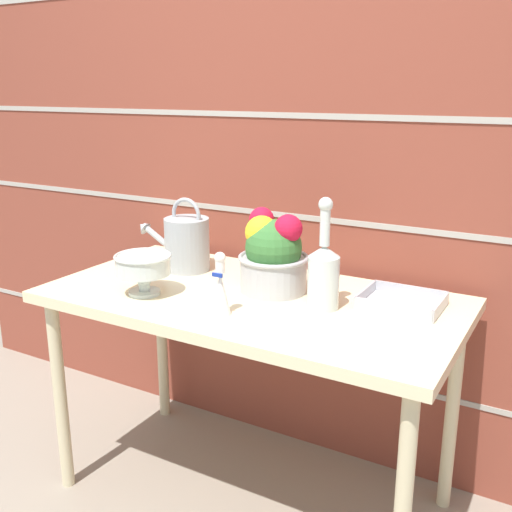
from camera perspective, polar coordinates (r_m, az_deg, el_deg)
name	(u,v)px	position (r m, az deg, el deg)	size (l,w,h in m)	color
ground_plane	(251,493)	(2.26, -0.46, -21.66)	(12.00, 12.00, 0.00)	gray
brick_wall	(310,166)	(2.19, 5.13, 8.49)	(3.60, 0.08, 2.20)	brown
patio_table	(251,316)	(1.93, -0.50, -5.72)	(1.32, 0.68, 0.74)	beige
watering_can	(186,243)	(2.15, -6.68, 1.26)	(0.30, 0.16, 0.26)	#9EA3A8
crystal_pedestal_bowl	(143,266)	(1.92, -10.70, -0.96)	(0.18, 0.18, 0.13)	silver
flower_planter	(273,254)	(1.91, 1.61, 0.14)	(0.23, 0.23, 0.27)	#ADADB2
glass_decanter	(324,272)	(1.77, 6.45, -1.51)	(0.09, 0.09, 0.34)	silver
figurine_vase	(220,289)	(1.72, -3.41, -3.19)	(0.06, 0.06, 0.19)	white
wire_tray	(401,303)	(1.85, 13.68, -4.40)	(0.24, 0.19, 0.04)	#B7B7BC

